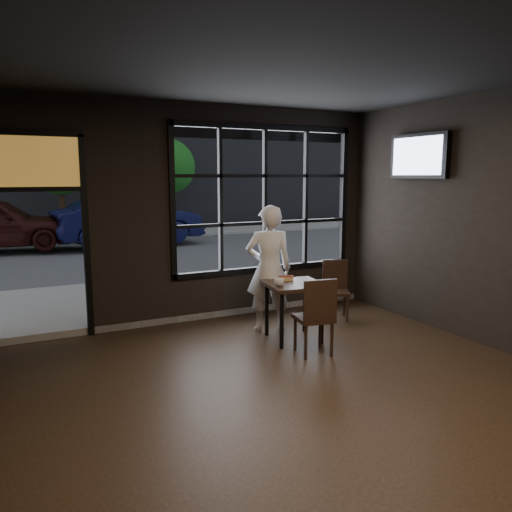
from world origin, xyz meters
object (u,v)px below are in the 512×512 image
cafe_table (294,311)px  chair_near (314,316)px  man (269,269)px  navy_car (129,220)px

cafe_table → chair_near: 0.58m
man → cafe_table: bearing=121.2°
cafe_table → chair_near: bearing=-87.8°
chair_near → navy_car: size_ratio=0.22×
chair_near → man: man is taller
cafe_table → chair_near: (-0.06, -0.57, 0.09)m
man → navy_car: size_ratio=0.40×
cafe_table → navy_car: size_ratio=0.18×
man → navy_car: bearing=-70.7°
cafe_table → man: 0.72m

